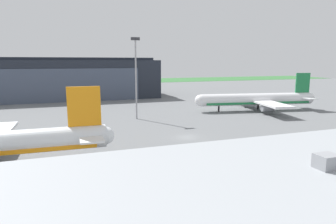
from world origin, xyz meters
TOP-DOWN VIEW (x-y plane):
  - ground_plane at (0.00, 0.00)m, footprint 440.00×440.00m
  - grass_field_strip at (0.00, 188.23)m, footprint 440.00×56.00m
  - maintenance_hangar at (-27.18, 81.27)m, footprint 85.78×30.50m
  - airliner_far_left at (35.00, 24.26)m, footprint 40.86×31.74m
  - apron_light_mast at (-5.39, 23.47)m, footprint 2.40×0.50m

SIDE VIEW (x-z plane):
  - ground_plane at x=0.00m, z-range 0.00..0.00m
  - grass_field_strip at x=0.00m, z-range 0.00..0.08m
  - airliner_far_left at x=35.00m, z-range -2.48..9.70m
  - maintenance_hangar at x=-27.18m, z-range -0.46..17.22m
  - apron_light_mast at x=-5.39m, z-range 1.69..24.00m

